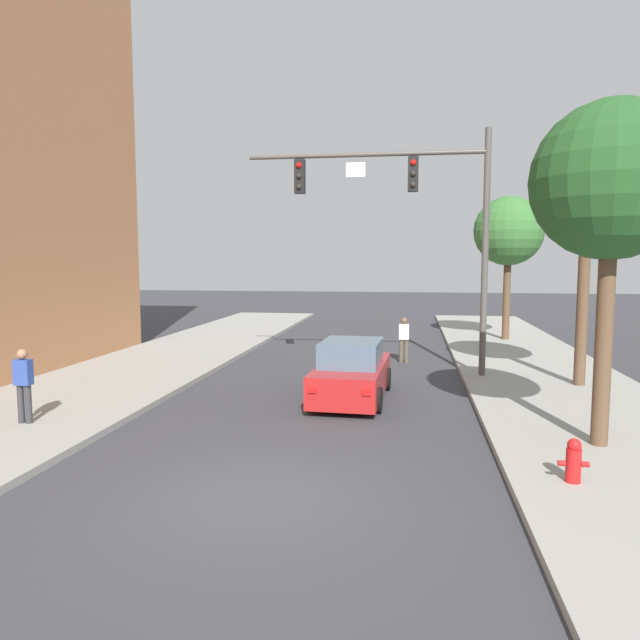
{
  "coord_description": "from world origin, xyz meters",
  "views": [
    {
      "loc": [
        2.36,
        -8.65,
        3.72
      ],
      "look_at": [
        -0.18,
        7.94,
        2.0
      ],
      "focal_mm": 33.09,
      "sensor_mm": 36.0,
      "label": 1
    }
  ],
  "objects": [
    {
      "name": "ground_plane",
      "position": [
        0.0,
        0.0,
        0.0
      ],
      "size": [
        120.0,
        120.0,
        0.0
      ],
      "primitive_type": "plane",
      "color": "#38383D"
    },
    {
      "name": "traffic_signal_mast",
      "position": [
        2.46,
        9.93,
        5.38
      ],
      "size": [
        7.45,
        0.38,
        7.5
      ],
      "color": "#514C47",
      "rests_on": "sidewalk_right"
    },
    {
      "name": "car_lead_red",
      "position": [
        0.86,
        6.75,
        0.72
      ],
      "size": [
        1.98,
        4.31,
        1.6
      ],
      "color": "#B21E1E",
      "rests_on": "ground"
    },
    {
      "name": "pedestrian_sidewalk_left_walker",
      "position": [
        -5.95,
        2.86,
        1.06
      ],
      "size": [
        0.36,
        0.22,
        1.64
      ],
      "color": "#333338",
      "rests_on": "sidewalk_left"
    },
    {
      "name": "pedestrian_crossing_road",
      "position": [
        2.16,
        12.69,
        0.91
      ],
      "size": [
        0.36,
        0.22,
        1.64
      ],
      "color": "brown",
      "rests_on": "ground"
    },
    {
      "name": "fire_hydrant",
      "position": [
        5.0,
        1.04,
        0.51
      ],
      "size": [
        0.48,
        0.24,
        0.72
      ],
      "color": "red",
      "rests_on": "sidewalk_right"
    },
    {
      "name": "street_tree_nearest",
      "position": [
        6.02,
        3.16,
        5.14
      ],
      "size": [
        2.96,
        2.96,
        6.52
      ],
      "color": "brown",
      "rests_on": "sidewalk_right"
    },
    {
      "name": "street_tree_second",
      "position": [
        7.19,
        8.89,
        5.67
      ],
      "size": [
        3.0,
        3.0,
        7.07
      ],
      "color": "brown",
      "rests_on": "sidewalk_right"
    },
    {
      "name": "street_tree_third",
      "position": [
        6.64,
        18.68,
        4.95
      ],
      "size": [
        3.06,
        3.06,
        6.37
      ],
      "color": "brown",
      "rests_on": "sidewalk_right"
    }
  ]
}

